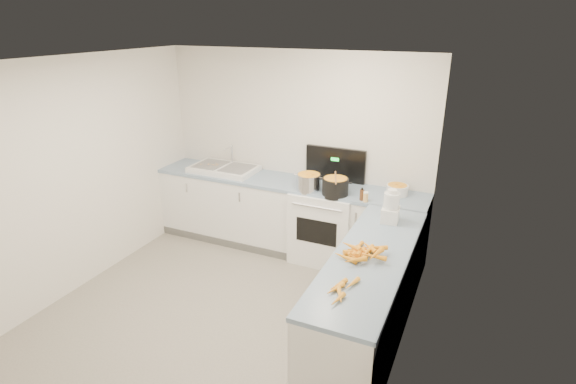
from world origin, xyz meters
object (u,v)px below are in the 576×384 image
at_px(stove, 326,223).
at_px(mixing_bowl, 397,190).
at_px(spice_jar, 366,197).
at_px(food_processor, 391,208).
at_px(steel_pot, 309,183).
at_px(extract_bottle, 362,195).
at_px(black_pot, 335,187).
at_px(sink, 224,169).

distance_m(stove, mixing_bowl, 0.97).
distance_m(spice_jar, food_processor, 0.55).
distance_m(stove, steel_pot, 0.60).
distance_m(mixing_bowl, extract_bottle, 0.46).
xyz_separation_m(steel_pot, extract_bottle, (0.66, -0.06, -0.03)).
bearing_deg(extract_bottle, black_pot, 172.07).
xyz_separation_m(extract_bottle, food_processor, (0.41, -0.43, 0.08)).
bearing_deg(spice_jar, black_pot, 169.03).
height_order(stove, spice_jar, stove).
relative_size(sink, extract_bottle, 7.08).
xyz_separation_m(sink, black_pot, (1.61, -0.19, 0.05)).
distance_m(sink, food_processor, 2.44).
xyz_separation_m(spice_jar, food_processor, (0.36, -0.41, 0.10)).
relative_size(steel_pot, extract_bottle, 2.40).
xyz_separation_m(steel_pot, mixing_bowl, (0.98, 0.27, -0.03)).
bearing_deg(steel_pot, black_pot, -2.66).
distance_m(sink, spice_jar, 2.00).
relative_size(steel_pot, black_pot, 0.97).
distance_m(black_pot, extract_bottle, 0.33).
relative_size(sink, black_pot, 2.86).
relative_size(steel_pot, spice_jar, 2.94).
bearing_deg(food_processor, steel_pot, 155.21).
distance_m(sink, mixing_bowl, 2.26).
height_order(steel_pot, black_pot, black_pot).
distance_m(stove, sink, 1.54).
bearing_deg(spice_jar, extract_bottle, 151.40).
bearing_deg(sink, black_pot, -6.58).
bearing_deg(spice_jar, sink, 172.58).
height_order(stove, sink, stove).
distance_m(black_pot, mixing_bowl, 0.71).
height_order(mixing_bowl, food_processor, food_processor).
bearing_deg(stove, extract_bottle, -23.93).
distance_m(stove, spice_jar, 0.78).
relative_size(sink, mixing_bowl, 3.45).
xyz_separation_m(stove, sink, (-1.45, 0.02, 0.50)).
bearing_deg(steel_pot, sink, 172.40).
xyz_separation_m(black_pot, mixing_bowl, (0.65, 0.29, -0.03)).
relative_size(stove, sink, 1.58).
bearing_deg(extract_bottle, food_processor, -46.64).
bearing_deg(sink, spice_jar, -7.42).
height_order(sink, steel_pot, sink).
bearing_deg(mixing_bowl, food_processor, -83.54).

